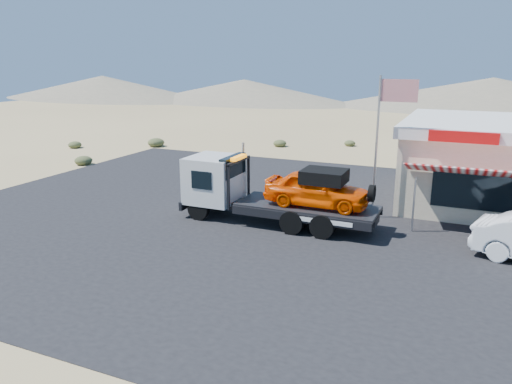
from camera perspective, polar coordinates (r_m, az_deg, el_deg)
ground at (r=19.54m, az=-3.21°, el=-4.94°), size 120.00×120.00×0.00m
asphalt_lot at (r=21.43m, az=5.22°, el=-3.12°), size 32.00×24.00×0.02m
tow_truck at (r=20.56m, az=1.95°, el=0.34°), size 8.09×2.40×2.70m
flagpole at (r=21.33m, az=14.32°, el=6.75°), size 1.55×0.10×6.00m
desert_scrub at (r=34.04m, az=-20.01°, el=3.36°), size 22.40×30.49×0.71m
distant_hills at (r=73.91m, az=9.67°, el=11.14°), size 126.00×48.00×4.20m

